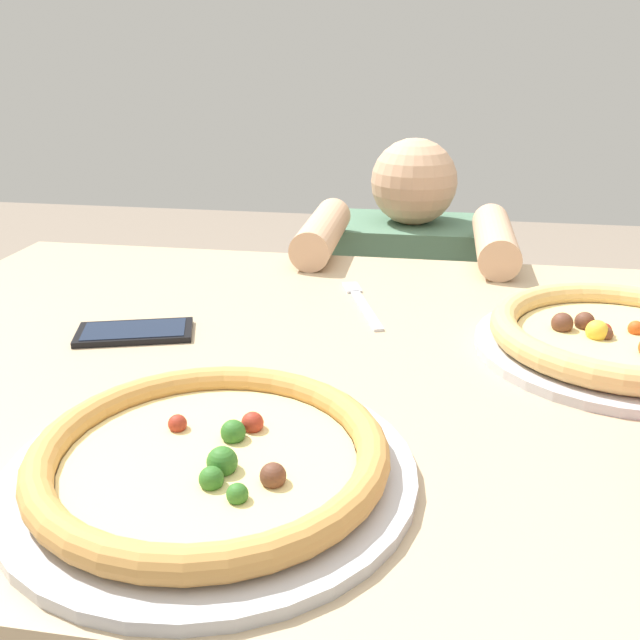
{
  "coord_description": "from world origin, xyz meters",
  "views": [
    {
      "loc": [
        0.14,
        -0.78,
        1.11
      ],
      "look_at": [
        0.0,
        0.06,
        0.78
      ],
      "focal_mm": 39.84,
      "sensor_mm": 36.0,
      "label": 1
    }
  ],
  "objects_px": {
    "pizza_far": "(619,338)",
    "fork": "(361,302)",
    "cell_phone": "(135,332)",
    "diner_seated": "(405,361)",
    "pizza_near": "(211,460)"
  },
  "relations": [
    {
      "from": "pizza_near",
      "to": "pizza_far",
      "type": "distance_m",
      "value": 0.54
    },
    {
      "from": "pizza_near",
      "to": "diner_seated",
      "type": "xyz_separation_m",
      "value": [
        0.13,
        0.97,
        -0.33
      ]
    },
    {
      "from": "pizza_near",
      "to": "fork",
      "type": "xyz_separation_m",
      "value": [
        0.08,
        0.47,
        -0.02
      ]
    },
    {
      "from": "pizza_far",
      "to": "fork",
      "type": "xyz_separation_m",
      "value": [
        -0.34,
        0.13,
        -0.02
      ]
    },
    {
      "from": "diner_seated",
      "to": "pizza_far",
      "type": "bearing_deg",
      "value": -65.55
    },
    {
      "from": "cell_phone",
      "to": "diner_seated",
      "type": "relative_size",
      "value": 0.18
    },
    {
      "from": "fork",
      "to": "diner_seated",
      "type": "height_order",
      "value": "diner_seated"
    },
    {
      "from": "fork",
      "to": "cell_phone",
      "type": "bearing_deg",
      "value": -148.83
    },
    {
      "from": "cell_phone",
      "to": "fork",
      "type": "bearing_deg",
      "value": 31.17
    },
    {
      "from": "pizza_far",
      "to": "cell_phone",
      "type": "xyz_separation_m",
      "value": [
        -0.62,
        -0.04,
        -0.02
      ]
    },
    {
      "from": "pizza_near",
      "to": "fork",
      "type": "bearing_deg",
      "value": 80.33
    },
    {
      "from": "pizza_far",
      "to": "diner_seated",
      "type": "xyz_separation_m",
      "value": [
        -0.28,
        0.62,
        -0.34
      ]
    },
    {
      "from": "pizza_far",
      "to": "pizza_near",
      "type": "bearing_deg",
      "value": -140.27
    },
    {
      "from": "cell_phone",
      "to": "diner_seated",
      "type": "height_order",
      "value": "diner_seated"
    },
    {
      "from": "pizza_near",
      "to": "cell_phone",
      "type": "bearing_deg",
      "value": 123.7
    }
  ]
}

